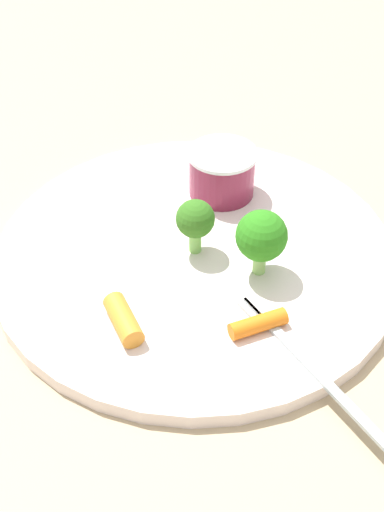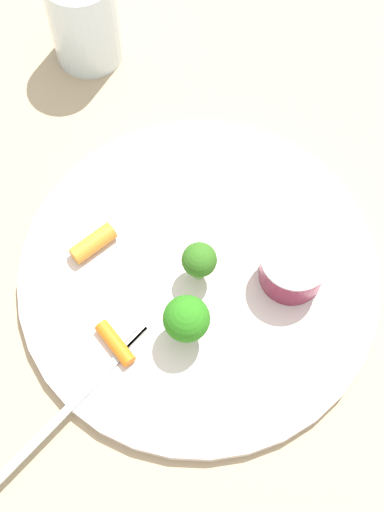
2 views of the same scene
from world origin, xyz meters
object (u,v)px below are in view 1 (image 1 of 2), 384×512
(broccoli_floret_0, at_px, (196,221))
(broccoli_floret_1, at_px, (262,237))
(sauce_cup, at_px, (222,173))
(carrot_stick_0, at_px, (123,320))
(fork, at_px, (321,380))
(carrot_stick_1, at_px, (258,324))
(plate, at_px, (195,256))

(broccoli_floret_0, bearing_deg, broccoli_floret_1, -59.04)
(sauce_cup, relative_size, carrot_stick_0, 1.39)
(broccoli_floret_0, distance_m, carrot_stick_0, 0.10)
(sauce_cup, height_order, fork, sauce_cup)
(broccoli_floret_1, relative_size, carrot_stick_0, 1.30)
(broccoli_floret_0, height_order, carrot_stick_0, broccoli_floret_0)
(sauce_cup, xyz_separation_m, carrot_stick_0, (-0.14, -0.09, -0.01))
(carrot_stick_1, bearing_deg, plate, 84.65)
(broccoli_floret_1, height_order, carrot_stick_1, broccoli_floret_1)
(fork, bearing_deg, carrot_stick_1, 97.45)
(broccoli_floret_0, relative_size, broccoli_floret_1, 0.86)
(sauce_cup, height_order, carrot_stick_1, sauce_cup)
(carrot_stick_0, distance_m, carrot_stick_1, 0.09)
(carrot_stick_1, relative_size, fork, 0.23)
(plate, bearing_deg, broccoli_floret_0, -75.00)
(broccoli_floret_0, bearing_deg, carrot_stick_1, -95.50)
(sauce_cup, height_order, carrot_stick_0, sauce_cup)
(sauce_cup, bearing_deg, broccoli_floret_1, -108.32)
(broccoli_floret_1, bearing_deg, plate, 120.75)
(plate, xyz_separation_m, carrot_stick_0, (-0.08, -0.04, 0.01))
(broccoli_floret_1, xyz_separation_m, carrot_stick_1, (-0.04, -0.05, -0.03))
(broccoli_floret_0, relative_size, carrot_stick_1, 1.12)
(broccoli_floret_0, xyz_separation_m, broccoli_floret_1, (0.03, -0.04, 0.00))
(carrot_stick_0, bearing_deg, plate, 26.24)
(sauce_cup, distance_m, fork, 0.21)
(plate, relative_size, fork, 1.74)
(broccoli_floret_0, xyz_separation_m, fork, (-0.00, -0.15, -0.03))
(plate, bearing_deg, carrot_stick_1, -95.35)
(plate, height_order, sauce_cup, sauce_cup)
(plate, relative_size, broccoli_floret_1, 5.80)
(carrot_stick_0, bearing_deg, broccoli_floret_0, 25.81)
(broccoli_floret_0, xyz_separation_m, carrot_stick_0, (-0.08, -0.04, -0.02))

